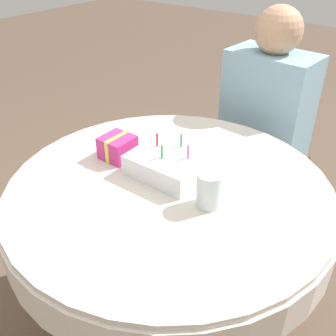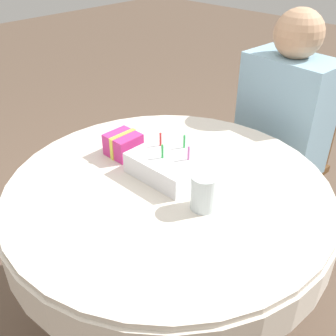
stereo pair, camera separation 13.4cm
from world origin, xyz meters
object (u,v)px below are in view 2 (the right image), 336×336
object	(u,v)px
chair	(284,156)
drinking_glass	(204,192)
person	(282,116)
birthday_cake	(174,162)
gift_box	(123,144)

from	to	relation	value
chair	drinking_glass	world-z (taller)	drinking_glass
person	drinking_glass	distance (m)	0.83
birthday_cake	gift_box	distance (m)	0.22
birthday_cake	drinking_glass	xyz separation A→B (m)	(0.21, -0.09, 0.02)
birthday_cake	drinking_glass	size ratio (longest dim) A/B	2.16
chair	birthday_cake	world-z (taller)	birthday_cake
person	gift_box	world-z (taller)	person
birthday_cake	drinking_glass	distance (m)	0.23
chair	gift_box	bearing A→B (deg)	-101.93
chair	birthday_cake	size ratio (longest dim) A/B	3.39
person	birthday_cake	distance (m)	0.72
drinking_glass	gift_box	distance (m)	0.43
drinking_glass	gift_box	xyz separation A→B (m)	(-0.43, 0.04, -0.02)
chair	person	size ratio (longest dim) A/B	0.71
person	birthday_cake	world-z (taller)	person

